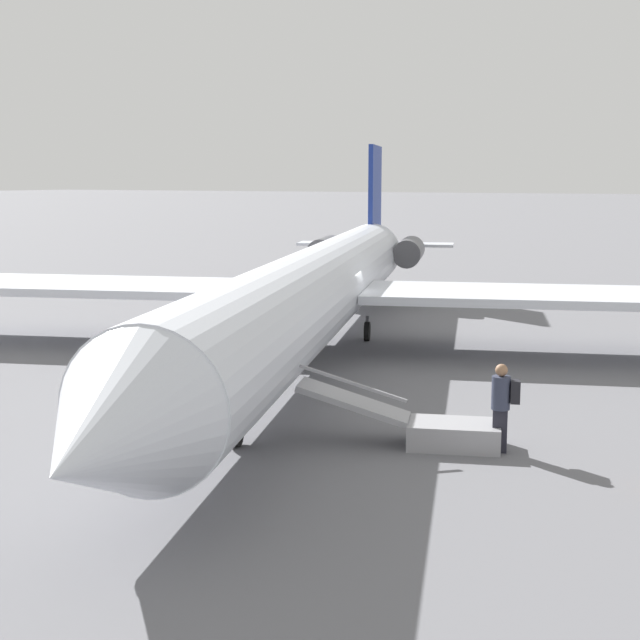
# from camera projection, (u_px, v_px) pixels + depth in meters

# --- Properties ---
(ground_plane) EXTENTS (600.00, 600.00, 0.00)m
(ground_plane) POSITION_uv_depth(u_px,v_px,m) (317.00, 356.00, 26.53)
(ground_plane) COLOR slate
(airplane_main) EXTENTS (33.36, 26.18, 6.72)m
(airplane_main) POSITION_uv_depth(u_px,v_px,m) (323.00, 286.00, 27.17)
(airplane_main) COLOR silver
(airplane_main) RESTS_ON ground
(boarding_stairs) EXTENTS (2.24, 4.13, 1.68)m
(boarding_stairs) POSITION_uv_depth(u_px,v_px,m) (433.00, 428.00, 17.59)
(boarding_stairs) COLOR #99999E
(boarding_stairs) RESTS_ON ground
(passenger) EXTENTS (0.43, 0.57, 1.74)m
(passenger) POSITION_uv_depth(u_px,v_px,m) (502.00, 402.00, 17.11)
(passenger) COLOR #23232D
(passenger) RESTS_ON ground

